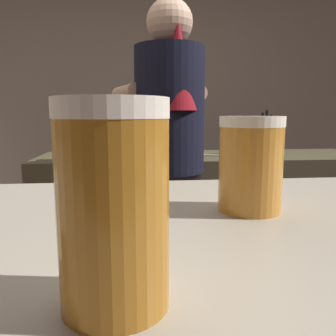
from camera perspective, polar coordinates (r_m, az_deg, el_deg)
name	(u,v)px	position (r m, az deg, el deg)	size (l,w,h in m)	color
wall_back	(143,98)	(3.63, -4.16, 11.56)	(5.20, 0.10, 2.70)	brown
prep_counter	(205,225)	(2.29, 6.22, -9.40)	(2.10, 0.60, 0.93)	#4B452F
back_shelf	(141,178)	(3.40, -4.55, -1.62)	(0.79, 0.36, 1.12)	#333343
bartender	(170,153)	(1.69, 0.31, 2.58)	(0.49, 0.55, 1.72)	#322E30
knife_block	(266,138)	(2.32, 16.07, 4.88)	(0.10, 0.08, 0.28)	brown
mixing_bowl	(140,152)	(2.13, -4.72, 2.62)	(0.16, 0.16, 0.04)	silver
chefs_knife	(207,155)	(2.14, 6.56, 2.13)	(0.24, 0.03, 0.01)	silver
pint_glass_near	(250,164)	(0.46, 13.65, 0.63)	(0.08, 0.08, 0.12)	orange
pint_glass_far	(114,206)	(0.22, -9.10, -6.23)	(0.07, 0.07, 0.14)	#AA6A1F
bottle_soy	(161,110)	(3.37, -1.15, 9.71)	(0.05, 0.05, 0.27)	black
bottle_olive_oil	(171,110)	(3.31, 0.42, 9.64)	(0.07, 0.07, 0.26)	#C8C47B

